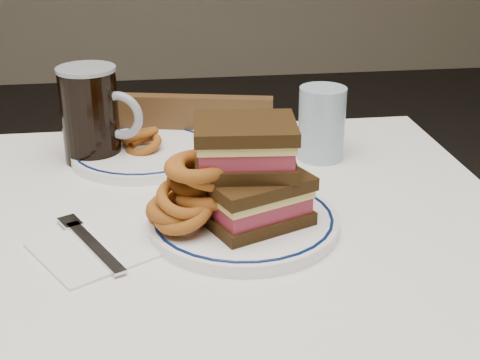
{
  "coord_description": "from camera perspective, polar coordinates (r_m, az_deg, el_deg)",
  "views": [
    {
      "loc": [
        0.12,
        -0.8,
        1.18
      ],
      "look_at": [
        0.23,
        0.02,
        0.82
      ],
      "focal_mm": 50.0,
      "sensor_mm": 36.0,
      "label": 1
    }
  ],
  "objects": [
    {
      "name": "dining_table",
      "position": [
        0.97,
        -13.71,
        -10.36
      ],
      "size": [
        1.27,
        0.87,
        0.75
      ],
      "color": "white",
      "rests_on": "floor"
    },
    {
      "name": "onion_rings_far",
      "position": [
        1.16,
        -8.41,
        3.4
      ],
      "size": [
        0.08,
        0.1,
        0.05
      ],
      "color": "brown",
      "rests_on": "far_plate"
    },
    {
      "name": "main_plate",
      "position": [
        0.91,
        0.3,
        -3.56
      ],
      "size": [
        0.26,
        0.26,
        0.02
      ],
      "color": "white",
      "rests_on": "dining_table"
    },
    {
      "name": "water_glass",
      "position": [
        1.14,
        6.98,
        4.81
      ],
      "size": [
        0.08,
        0.08,
        0.12
      ],
      "primitive_type": "cylinder",
      "color": "#9DBBCB",
      "rests_on": "dining_table"
    },
    {
      "name": "beer_mug",
      "position": [
        1.14,
        -12.54,
        5.53
      ],
      "size": [
        0.14,
        0.1,
        0.16
      ],
      "color": "black",
      "rests_on": "dining_table"
    },
    {
      "name": "chair_far",
      "position": [
        1.48,
        -4.76,
        -5.71
      ],
      "size": [
        0.45,
        0.45,
        0.83
      ],
      "color": "#432D15",
      "rests_on": "floor"
    },
    {
      "name": "napkin_fork",
      "position": [
        0.89,
        -12.37,
        -5.67
      ],
      "size": [
        0.19,
        0.19,
        0.01
      ],
      "color": "white",
      "rests_on": "dining_table"
    },
    {
      "name": "far_plate",
      "position": [
        1.16,
        -8.25,
        2.39
      ],
      "size": [
        0.25,
        0.25,
        0.02
      ],
      "color": "white",
      "rests_on": "dining_table"
    },
    {
      "name": "onion_rings_main",
      "position": [
        0.88,
        -4.14,
        -0.95
      ],
      "size": [
        0.13,
        0.13,
        0.1
      ],
      "color": "brown",
      "rests_on": "main_plate"
    },
    {
      "name": "reuben_sandwich",
      "position": [
        0.88,
        0.87,
        0.65
      ],
      "size": [
        0.16,
        0.15,
        0.14
      ],
      "color": "black",
      "rests_on": "main_plate"
    },
    {
      "name": "ketchup_ramekin",
      "position": [
        0.99,
        -1.75,
        0.38
      ],
      "size": [
        0.06,
        0.06,
        0.03
      ],
      "color": "silver",
      "rests_on": "main_plate"
    }
  ]
}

